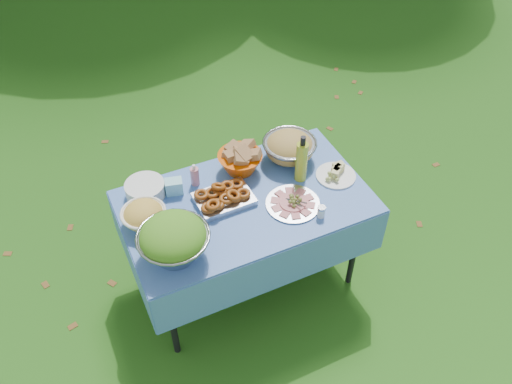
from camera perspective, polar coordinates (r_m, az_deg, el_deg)
ground at (r=3.80m, az=-0.94°, el=-8.98°), size 80.00×80.00×0.00m
picnic_table at (r=3.50m, az=-1.01°, el=-5.28°), size 1.46×0.86×0.76m
salad_bowl at (r=2.88m, az=-8.68°, el=-4.99°), size 0.42×0.42×0.26m
pasta_bowl_white at (r=3.11m, az=-11.75°, el=-2.39°), size 0.32×0.32×0.14m
plate_stack at (r=3.29m, az=-11.58°, el=0.28°), size 0.26×0.26×0.09m
wipes_box at (r=3.27m, az=-8.63°, el=0.58°), size 0.12×0.10×0.09m
sanitizer_bottle at (r=3.29m, az=-6.47°, el=1.84°), size 0.06×0.06×0.15m
bread_bowl at (r=3.35m, az=-1.69°, el=3.53°), size 0.32×0.32×0.19m
pasta_bowl_steel at (r=3.45m, az=3.54°, el=4.76°), size 0.45×0.45×0.18m
fried_tray at (r=3.19m, az=-3.40°, el=-0.51°), size 0.34×0.24×0.08m
charcuterie_platter at (r=3.18m, az=3.91°, el=-0.85°), size 0.39×0.39×0.07m
oil_bottle at (r=3.26m, az=4.83°, el=3.54°), size 0.10×0.10×0.33m
cheese_plate at (r=3.38m, az=8.45°, el=2.08°), size 0.26×0.26×0.07m
shaker at (r=3.13m, az=6.88°, el=-2.08°), size 0.06×0.06×0.08m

